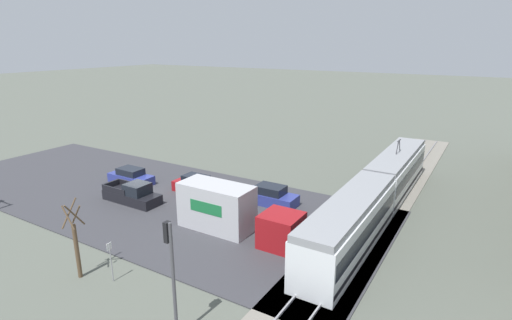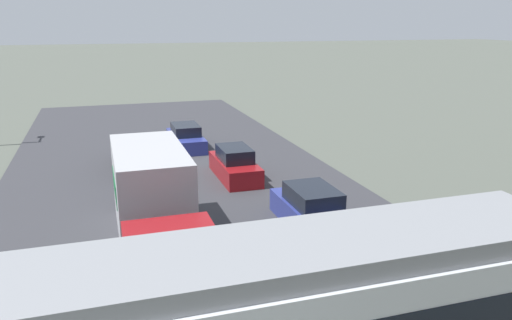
# 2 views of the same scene
# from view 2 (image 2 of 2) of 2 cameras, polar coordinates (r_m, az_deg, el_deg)

# --- Properties ---
(ground_plane) EXTENTS (320.00, 320.00, 0.00)m
(ground_plane) POSITION_cam_2_polar(r_m,az_deg,el_deg) (28.85, -10.16, -0.30)
(ground_plane) COLOR #565B51
(road_surface) EXTENTS (16.92, 43.09, 0.08)m
(road_surface) POSITION_cam_2_polar(r_m,az_deg,el_deg) (28.84, -10.16, -0.23)
(road_surface) COLOR #38383D
(road_surface) RESTS_ON ground
(box_truck) EXTENTS (2.50, 9.26, 3.33)m
(box_truck) POSITION_cam_2_polar(r_m,az_deg,el_deg) (17.52, -11.46, -5.35)
(box_truck) COLOR maroon
(box_truck) RESTS_ON ground
(pickup_truck) EXTENTS (1.91, 5.28, 1.77)m
(pickup_truck) POSITION_cam_2_polar(r_m,az_deg,el_deg) (27.58, -13.31, 0.39)
(pickup_truck) COLOR black
(pickup_truck) RESTS_ON ground
(sedan_car_0) EXTENTS (1.72, 4.38, 1.60)m
(sedan_car_0) POSITION_cam_2_polar(r_m,az_deg,el_deg) (25.29, -2.44, -0.59)
(sedan_car_0) COLOR maroon
(sedan_car_0) RESTS_ON ground
(sedan_car_1) EXTENTS (1.89, 4.54, 1.60)m
(sedan_car_1) POSITION_cam_2_polar(r_m,az_deg,el_deg) (19.41, 6.45, -5.79)
(sedan_car_1) COLOR navy
(sedan_car_1) RESTS_ON ground
(sedan_car_2) EXTENTS (1.82, 4.60, 1.48)m
(sedan_car_2) POSITION_cam_2_polar(r_m,az_deg,el_deg) (31.66, -8.01, 2.50)
(sedan_car_2) COLOR navy
(sedan_car_2) RESTS_ON ground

